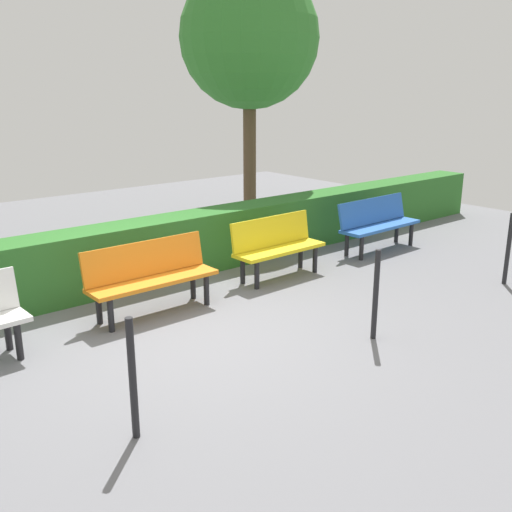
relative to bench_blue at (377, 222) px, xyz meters
name	(u,v)px	position (x,y,z in m)	size (l,w,h in m)	color
ground_plane	(183,330)	(4.32, 0.75, -0.48)	(18.14, 18.14, 0.00)	slate
bench_blue	(377,222)	(0.00, 0.00, 0.00)	(1.64, 0.50, 0.86)	blue
bench_yellow	(277,244)	(2.24, -0.01, 0.00)	(1.44, 0.48, 0.86)	yellow
bench_orange	(151,274)	(4.31, 0.06, 0.00)	(1.60, 0.46, 0.86)	orange
hedge_row	(174,246)	(3.33, -1.00, -0.05)	(14.14, 0.59, 0.87)	#2D6B28
tree_near	(249,39)	(0.14, -3.19, 3.03)	(2.67, 2.67, 4.87)	brown
railing_post_near	(508,249)	(0.02, 2.27, 0.02)	(0.06, 0.06, 1.00)	black
railing_post_mid	(376,295)	(2.85, 2.27, 0.02)	(0.06, 0.06, 1.00)	black
railing_post_far	(133,379)	(5.73, 2.27, 0.02)	(0.06, 0.06, 1.00)	black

